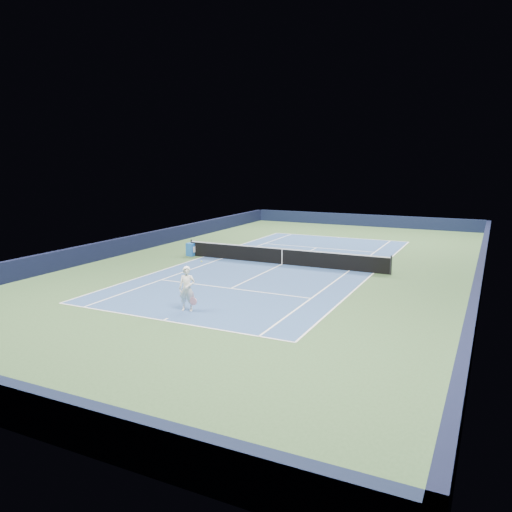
% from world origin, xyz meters
% --- Properties ---
extents(ground, '(40.00, 40.00, 0.00)m').
position_xyz_m(ground, '(0.00, 0.00, 0.00)').
color(ground, '#314F2B').
rests_on(ground, ground).
extents(wall_far, '(22.00, 0.35, 1.10)m').
position_xyz_m(wall_far, '(0.00, 19.82, 0.55)').
color(wall_far, '#101732').
rests_on(wall_far, ground).
extents(wall_right, '(0.35, 40.00, 1.10)m').
position_xyz_m(wall_right, '(10.82, 0.00, 0.55)').
color(wall_right, black).
rests_on(wall_right, ground).
extents(wall_left, '(0.35, 40.00, 1.10)m').
position_xyz_m(wall_left, '(-10.82, 0.00, 0.55)').
color(wall_left, black).
rests_on(wall_left, ground).
extents(court_surface, '(10.97, 23.77, 0.01)m').
position_xyz_m(court_surface, '(0.00, 0.00, 0.00)').
color(court_surface, navy).
rests_on(court_surface, ground).
extents(baseline_far, '(10.97, 0.08, 0.00)m').
position_xyz_m(baseline_far, '(0.00, 11.88, 0.01)').
color(baseline_far, white).
rests_on(baseline_far, ground).
extents(baseline_near, '(10.97, 0.08, 0.00)m').
position_xyz_m(baseline_near, '(0.00, -11.88, 0.01)').
color(baseline_near, white).
rests_on(baseline_near, ground).
extents(sideline_doubles_right, '(0.08, 23.77, 0.00)m').
position_xyz_m(sideline_doubles_right, '(5.49, 0.00, 0.01)').
color(sideline_doubles_right, white).
rests_on(sideline_doubles_right, ground).
extents(sideline_doubles_left, '(0.08, 23.77, 0.00)m').
position_xyz_m(sideline_doubles_left, '(-5.49, 0.00, 0.01)').
color(sideline_doubles_left, white).
rests_on(sideline_doubles_left, ground).
extents(sideline_singles_right, '(0.08, 23.77, 0.00)m').
position_xyz_m(sideline_singles_right, '(4.12, 0.00, 0.01)').
color(sideline_singles_right, white).
rests_on(sideline_singles_right, ground).
extents(sideline_singles_left, '(0.08, 23.77, 0.00)m').
position_xyz_m(sideline_singles_left, '(-4.12, 0.00, 0.01)').
color(sideline_singles_left, white).
rests_on(sideline_singles_left, ground).
extents(service_line_far, '(8.23, 0.08, 0.00)m').
position_xyz_m(service_line_far, '(0.00, 6.40, 0.01)').
color(service_line_far, white).
rests_on(service_line_far, ground).
extents(service_line_near, '(8.23, 0.08, 0.00)m').
position_xyz_m(service_line_near, '(0.00, -6.40, 0.01)').
color(service_line_near, white).
rests_on(service_line_near, ground).
extents(center_service_line, '(0.08, 12.80, 0.00)m').
position_xyz_m(center_service_line, '(0.00, 0.00, 0.01)').
color(center_service_line, white).
rests_on(center_service_line, ground).
extents(center_mark_far, '(0.08, 0.30, 0.00)m').
position_xyz_m(center_mark_far, '(0.00, 11.73, 0.01)').
color(center_mark_far, white).
rests_on(center_mark_far, ground).
extents(center_mark_near, '(0.08, 0.30, 0.00)m').
position_xyz_m(center_mark_near, '(0.00, -11.73, 0.01)').
color(center_mark_near, white).
rests_on(center_mark_near, ground).
extents(tennis_net, '(12.90, 0.10, 1.07)m').
position_xyz_m(tennis_net, '(0.00, 0.00, 0.50)').
color(tennis_net, black).
rests_on(tennis_net, ground).
extents(sponsor_cube, '(0.60, 0.54, 0.84)m').
position_xyz_m(sponsor_cube, '(-6.40, -0.05, 0.42)').
color(sponsor_cube, blue).
rests_on(sponsor_cube, ground).
extents(tennis_player, '(0.87, 1.34, 1.93)m').
position_xyz_m(tennis_player, '(0.14, -10.38, 0.94)').
color(tennis_player, white).
rests_on(tennis_player, ground).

